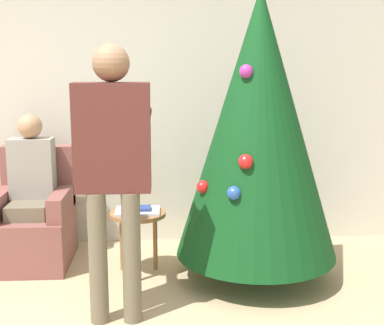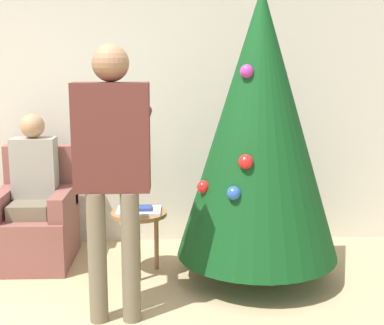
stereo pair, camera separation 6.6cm
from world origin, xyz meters
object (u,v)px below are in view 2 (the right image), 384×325
christmas_tree (259,125)px  person_seated (33,183)px  side_stool (139,221)px  armchair (36,223)px  person_standing (112,156)px

christmas_tree → person_seated: (-1.80, 0.42, -0.52)m
side_stool → armchair: bearing=160.3°
armchair → person_standing: 1.51m
armchair → person_standing: (0.77, -1.06, 0.75)m
christmas_tree → side_stool: bearing=171.6°
christmas_tree → person_standing: 1.20m
christmas_tree → person_seated: bearing=166.7°
armchair → person_standing: bearing=-53.8°
christmas_tree → armchair: christmas_tree is taller
person_standing → christmas_tree: bearing=30.7°
person_standing → side_stool: (0.11, 0.74, -0.65)m
person_seated → person_standing: size_ratio=0.70×
side_stool → christmas_tree: bearing=-8.4°
armchair → person_seated: 0.35m
person_standing → side_stool: 0.99m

